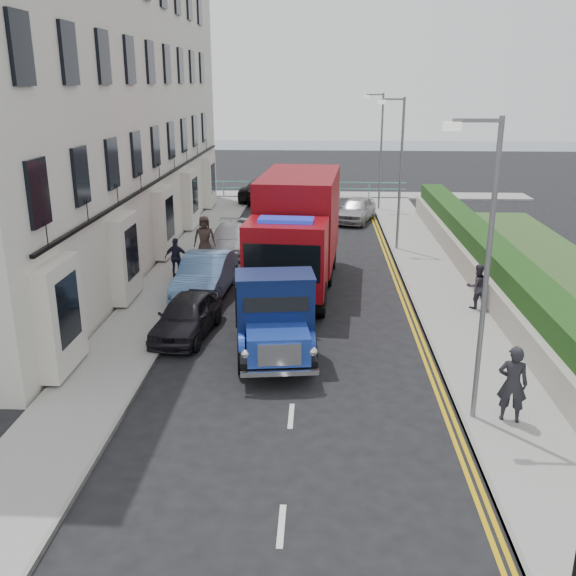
# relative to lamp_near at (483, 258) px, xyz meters

# --- Properties ---
(ground) EXTENTS (120.00, 120.00, 0.00)m
(ground) POSITION_rel_lamp_near_xyz_m (-4.18, 2.00, -4.00)
(ground) COLOR black
(ground) RESTS_ON ground
(pavement_west) EXTENTS (2.40, 38.00, 0.12)m
(pavement_west) POSITION_rel_lamp_near_xyz_m (-9.38, 11.00, -3.94)
(pavement_west) COLOR gray
(pavement_west) RESTS_ON ground
(pavement_east) EXTENTS (2.60, 38.00, 0.12)m
(pavement_east) POSITION_rel_lamp_near_xyz_m (1.12, 11.00, -3.94)
(pavement_east) COLOR gray
(pavement_east) RESTS_ON ground
(promenade) EXTENTS (30.00, 2.50, 0.12)m
(promenade) POSITION_rel_lamp_near_xyz_m (-4.18, 31.00, -3.94)
(promenade) COLOR gray
(promenade) RESTS_ON ground
(sea_plane) EXTENTS (120.00, 120.00, 0.00)m
(sea_plane) POSITION_rel_lamp_near_xyz_m (-4.18, 62.00, -4.00)
(sea_plane) COLOR #4C5D68
(sea_plane) RESTS_ON ground
(terrace_west) EXTENTS (6.31, 30.20, 14.25)m
(terrace_west) POSITION_rel_lamp_near_xyz_m (-13.65, 15.00, 3.17)
(terrace_west) COLOR beige
(terrace_west) RESTS_ON ground
(garden_east) EXTENTS (1.45, 28.00, 1.75)m
(garden_east) POSITION_rel_lamp_near_xyz_m (3.03, 11.00, -3.10)
(garden_east) COLOR #B2AD9E
(garden_east) RESTS_ON ground
(seafront_railing) EXTENTS (13.00, 0.08, 1.11)m
(seafront_railing) POSITION_rel_lamp_near_xyz_m (-4.18, 30.20, -3.42)
(seafront_railing) COLOR #59B2A5
(seafront_railing) RESTS_ON ground
(lamp_near) EXTENTS (1.23, 0.18, 7.00)m
(lamp_near) POSITION_rel_lamp_near_xyz_m (0.00, 0.00, 0.00)
(lamp_near) COLOR slate
(lamp_near) RESTS_ON ground
(lamp_mid) EXTENTS (1.23, 0.18, 7.00)m
(lamp_mid) POSITION_rel_lamp_near_xyz_m (0.00, 16.00, 0.00)
(lamp_mid) COLOR slate
(lamp_mid) RESTS_ON ground
(lamp_far) EXTENTS (1.23, 0.18, 7.00)m
(lamp_far) POSITION_rel_lamp_near_xyz_m (0.00, 26.00, 0.00)
(lamp_far) COLOR slate
(lamp_far) RESTS_ON ground
(bedford_lorry) EXTENTS (2.77, 5.64, 2.57)m
(bedford_lorry) POSITION_rel_lamp_near_xyz_m (-4.79, 3.34, -2.81)
(bedford_lorry) COLOR black
(bedford_lorry) RESTS_ON ground
(red_lorry) EXTENTS (3.37, 8.34, 4.27)m
(red_lorry) POSITION_rel_lamp_near_xyz_m (-4.41, 10.26, -1.72)
(red_lorry) COLOR black
(red_lorry) RESTS_ON ground
(parked_car_front) EXTENTS (1.99, 3.98, 1.30)m
(parked_car_front) POSITION_rel_lamp_near_xyz_m (-7.68, 5.00, -3.35)
(parked_car_front) COLOR black
(parked_car_front) RESTS_ON ground
(parked_car_mid) EXTENTS (1.90, 4.76, 1.54)m
(parked_car_mid) POSITION_rel_lamp_near_xyz_m (-7.78, 9.00, -3.23)
(parked_car_mid) COLOR #5C8BC6
(parked_car_mid) RESTS_ON ground
(parked_car_rear) EXTENTS (1.82, 4.35, 1.25)m
(parked_car_rear) POSITION_rel_lamp_near_xyz_m (-7.78, 15.32, -3.37)
(parked_car_rear) COLOR silver
(parked_car_rear) RESTS_ON ground
(seafront_car_left) EXTENTS (3.42, 5.88, 1.54)m
(seafront_car_left) POSITION_rel_lamp_near_xyz_m (-7.16, 29.00, -3.23)
(seafront_car_left) COLOR black
(seafront_car_left) RESTS_ON ground
(seafront_car_right) EXTENTS (2.77, 4.42, 1.40)m
(seafront_car_right) POSITION_rel_lamp_near_xyz_m (-1.46, 22.51, -3.30)
(seafront_car_right) COLOR #A09FA3
(seafront_car_right) RESTS_ON ground
(pedestrian_east_near) EXTENTS (0.77, 0.61, 1.86)m
(pedestrian_east_near) POSITION_rel_lamp_near_xyz_m (0.92, -0.14, -2.95)
(pedestrian_east_near) COLOR black
(pedestrian_east_near) RESTS_ON pavement_east
(pedestrian_east_far) EXTENTS (0.87, 0.74, 1.57)m
(pedestrian_east_far) POSITION_rel_lamp_near_xyz_m (1.92, 7.70, -3.09)
(pedestrian_east_far) COLOR #322C36
(pedestrian_east_far) RESTS_ON pavement_east
(pedestrian_west_near) EXTENTS (0.95, 0.42, 1.59)m
(pedestrian_west_near) POSITION_rel_lamp_near_xyz_m (-9.27, 10.89, -3.08)
(pedestrian_west_near) COLOR #1B1E32
(pedestrian_west_near) RESTS_ON pavement_west
(pedestrian_west_far) EXTENTS (1.04, 0.76, 1.97)m
(pedestrian_west_far) POSITION_rel_lamp_near_xyz_m (-8.58, 13.51, -2.89)
(pedestrian_west_far) COLOR #42362F
(pedestrian_west_far) RESTS_ON pavement_west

